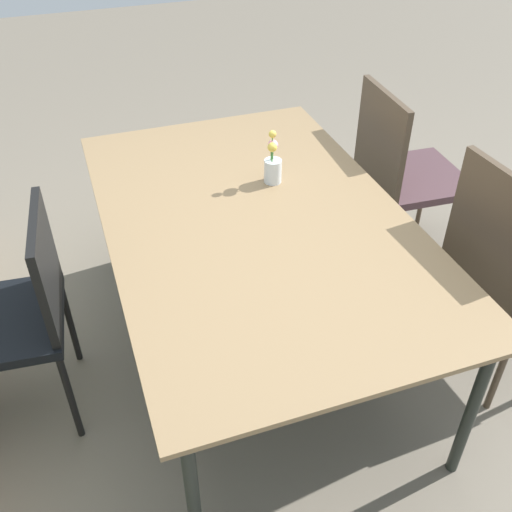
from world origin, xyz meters
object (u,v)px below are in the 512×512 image
object	(u,v)px
chair_near_left	(511,263)
chair_near_right	(402,168)
flower_vase	(273,164)
chair_far_side	(18,309)
dining_table	(256,226)

from	to	relation	value
chair_near_left	chair_near_right	bearing A→B (deg)	177.19
chair_near_left	flower_vase	size ratio (longest dim) A/B	4.26
chair_near_left	chair_near_right	size ratio (longest dim) A/B	1.04
chair_far_side	chair_near_left	bearing A→B (deg)	-97.74
chair_near_left	flower_vase	world-z (taller)	chair_near_left
chair_near_left	dining_table	bearing A→B (deg)	-116.99
dining_table	chair_near_right	xyz separation A→B (m)	(0.42, -0.94, -0.13)
flower_vase	chair_near_left	bearing A→B (deg)	-130.68
chair_near_left	chair_near_right	xyz separation A→B (m)	(0.85, -0.00, -0.02)
chair_far_side	flower_vase	world-z (taller)	flower_vase
dining_table	chair_far_side	bearing A→B (deg)	90.11
chair_far_side	flower_vase	size ratio (longest dim) A/B	3.84
dining_table	chair_far_side	distance (m)	0.96
chair_near_left	chair_far_side	bearing A→B (deg)	-105.24
dining_table	flower_vase	bearing A→B (deg)	-33.52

